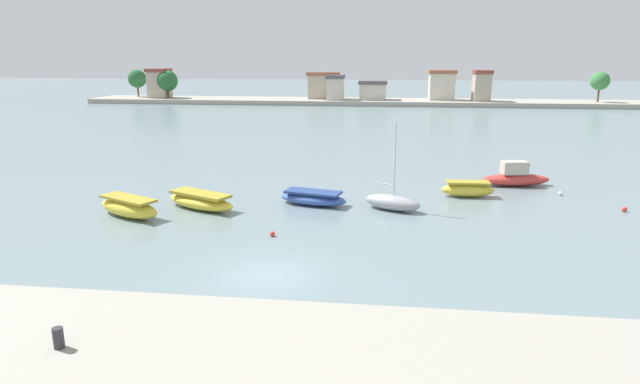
{
  "coord_description": "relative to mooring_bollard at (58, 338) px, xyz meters",
  "views": [
    {
      "loc": [
        4.96,
        -21.36,
        9.39
      ],
      "look_at": [
        0.82,
        12.45,
        0.66
      ],
      "focal_mm": 29.9,
      "sensor_mm": 36.0,
      "label": 1
    }
  ],
  "objects": [
    {
      "name": "distant_shoreline",
      "position": [
        0.76,
        96.47,
        -0.21
      ],
      "size": [
        110.59,
        11.06,
        6.85
      ],
      "color": "#9E998C",
      "rests_on": "ground"
    },
    {
      "name": "mooring_buoy_1",
      "position": [
        20.75,
        25.53,
        -1.9
      ],
      "size": [
        0.28,
        0.28,
        0.28
      ],
      "primitive_type": "sphere",
      "color": "white",
      "rests_on": "ground"
    },
    {
      "name": "moored_boat_5",
      "position": [
        18.27,
        28.15,
        -1.41
      ],
      "size": [
        5.3,
        2.35,
        1.85
      ],
      "rotation": [
        0.0,
        0.0,
        0.16
      ],
      "color": "#C63833",
      "rests_on": "ground"
    },
    {
      "name": "moored_boat_2",
      "position": [
        4.05,
        21.11,
        -1.6
      ],
      "size": [
        4.76,
        2.66,
        0.92
      ],
      "rotation": [
        0.0,
        0.0,
        -0.23
      ],
      "color": "#3856A8",
      "rests_on": "ground"
    },
    {
      "name": "moored_boat_3",
      "position": [
        9.14,
        20.53,
        -1.52
      ],
      "size": [
        3.91,
        2.79,
        5.54
      ],
      "rotation": [
        0.0,
        0.0,
        -0.42
      ],
      "color": "#9E9EA3",
      "rests_on": "ground"
    },
    {
      "name": "ground_plane",
      "position": [
        3.59,
        9.44,
        -2.04
      ],
      "size": [
        400.0,
        400.0,
        0.0
      ],
      "primitive_type": "plane",
      "color": "slate"
    },
    {
      "name": "moored_boat_4",
      "position": [
        14.3,
        24.44,
        -1.53
      ],
      "size": [
        3.64,
        1.44,
        1.07
      ],
      "rotation": [
        0.0,
        0.0,
        0.05
      ],
      "color": "yellow",
      "rests_on": "ground"
    },
    {
      "name": "mooring_buoy_3",
      "position": [
        2.73,
        14.63,
        -1.9
      ],
      "size": [
        0.28,
        0.28,
        0.28
      ],
      "primitive_type": "sphere",
      "color": "red",
      "rests_on": "ground"
    },
    {
      "name": "mooring_buoy_4",
      "position": [
        23.46,
        21.87,
        -1.89
      ],
      "size": [
        0.31,
        0.31,
        0.31
      ],
      "primitive_type": "sphere",
      "color": "red",
      "rests_on": "ground"
    },
    {
      "name": "moored_boat_0",
      "position": [
        -6.57,
        17.13,
        -1.46
      ],
      "size": [
        4.94,
        3.48,
        1.21
      ],
      "rotation": [
        0.0,
        0.0,
        -0.46
      ],
      "color": "yellow",
      "rests_on": "ground"
    },
    {
      "name": "mooring_bollard",
      "position": [
        0.0,
        0.0,
        0.0
      ],
      "size": [
        0.29,
        0.29,
        0.58
      ],
      "primitive_type": "cylinder",
      "color": "#2D2D33",
      "rests_on": "seawall_embankment"
    },
    {
      "name": "moored_boat_1",
      "position": [
        -2.86,
        19.28,
        -1.54
      ],
      "size": [
        5.36,
        3.66,
        1.07
      ],
      "rotation": [
        0.0,
        0.0,
        -0.44
      ],
      "color": "yellow",
      "rests_on": "ground"
    }
  ]
}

